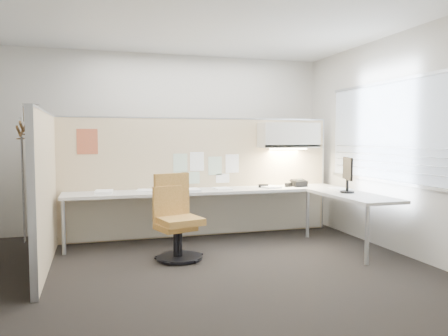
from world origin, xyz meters
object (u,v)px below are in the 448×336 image
object	(u,v)px
monitor	(347,172)
chair_left	(173,226)
desk	(233,199)
phone	(299,183)
chair_right	(177,220)

from	to	relation	value
monitor	chair_left	bearing A→B (deg)	107.80
desk	chair_left	world-z (taller)	chair_left
desk	monitor	world-z (taller)	monitor
phone	chair_left	bearing A→B (deg)	-160.60
desk	chair_left	distance (m)	1.23
desk	chair_left	xyz separation A→B (m)	(-1.00, -0.70, -0.20)
phone	monitor	bearing A→B (deg)	-75.03
chair_left	phone	xyz separation A→B (m)	(2.09, 0.84, 0.38)
chair_right	phone	xyz separation A→B (m)	(2.03, 0.82, 0.31)
desk	chair_right	world-z (taller)	chair_right
monitor	phone	world-z (taller)	monitor
desk	chair_right	bearing A→B (deg)	-144.06
chair_right	monitor	xyz separation A→B (m)	(2.31, -0.07, 0.53)
chair_left	desk	bearing A→B (deg)	17.51
desk	chair_right	distance (m)	1.17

